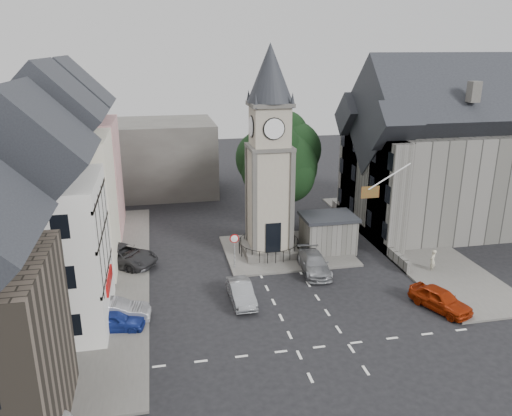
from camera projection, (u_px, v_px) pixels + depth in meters
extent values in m
plane|color=black|center=(296.00, 300.00, 32.98)|extent=(120.00, 120.00, 0.00)
cube|color=#595651|center=(107.00, 276.00, 36.17)|extent=(6.00, 30.00, 0.14)
cube|color=#595651|center=(405.00, 241.00, 42.69)|extent=(6.00, 26.00, 0.14)
cube|color=#595651|center=(287.00, 251.00, 40.69)|extent=(10.00, 8.00, 0.16)
cube|color=silver|center=(323.00, 347.00, 27.86)|extent=(20.00, 8.00, 0.01)
cube|color=#4C4944|center=(269.00, 249.00, 40.32)|extent=(4.20, 4.20, 0.70)
torus|color=black|center=(269.00, 241.00, 40.10)|extent=(4.86, 4.86, 0.06)
cube|color=#9F9080|center=(269.00, 198.00, 38.97)|extent=(3.00, 3.00, 8.00)
cube|color=black|center=(273.00, 238.00, 38.49)|extent=(1.20, 0.25, 2.40)
cube|color=#4C4944|center=(270.00, 147.00, 37.72)|extent=(3.30, 3.30, 0.25)
cube|color=#9F9080|center=(270.00, 126.00, 37.23)|extent=(2.70, 2.70, 3.20)
cylinder|color=white|center=(274.00, 129.00, 35.92)|extent=(1.50, 0.12, 1.50)
cube|color=#4C4944|center=(270.00, 104.00, 36.73)|extent=(3.10, 3.10, 0.30)
cone|color=black|center=(270.00, 73.00, 36.03)|extent=(3.40, 3.40, 4.20)
cube|color=#595852|center=(328.00, 235.00, 40.44)|extent=(4.00, 3.00, 2.80)
cube|color=black|center=(329.00, 217.00, 39.96)|extent=(4.30, 3.30, 0.25)
cylinder|color=black|center=(278.00, 207.00, 44.78)|extent=(0.70, 0.70, 4.40)
cylinder|color=black|center=(234.00, 254.00, 37.11)|extent=(0.10, 0.10, 2.50)
cone|color=#A50C0C|center=(234.00, 239.00, 36.62)|extent=(0.70, 0.06, 0.70)
cone|color=white|center=(234.00, 239.00, 36.61)|extent=(0.54, 0.04, 0.54)
cube|color=tan|center=(75.00, 178.00, 43.38)|extent=(7.50, 7.00, 10.00)
cube|color=beige|center=(60.00, 206.00, 35.93)|extent=(7.50, 7.00, 10.00)
cube|color=silver|center=(38.00, 256.00, 28.64)|extent=(7.50, 7.00, 9.00)
cube|color=#4C4944|center=(124.00, 159.00, 55.53)|extent=(20.00, 10.00, 8.00)
cube|color=#595852|center=(435.00, 180.00, 44.86)|extent=(14.00, 10.00, 9.00)
cube|color=#595852|center=(388.00, 195.00, 40.43)|extent=(1.60, 4.40, 9.00)
cube|color=#595852|center=(355.00, 174.00, 46.95)|extent=(1.60, 4.40, 9.00)
cube|color=#595852|center=(365.00, 231.00, 43.90)|extent=(0.40, 16.00, 0.90)
cylinder|color=white|center=(389.00, 176.00, 36.05)|extent=(3.17, 0.10, 1.89)
plane|color=#B21414|center=(370.00, 192.00, 36.12)|extent=(1.40, 0.00, 1.40)
imported|color=navy|center=(114.00, 321.00, 29.33)|extent=(3.81, 2.02, 1.23)
imported|color=#9FA1A7|center=(115.00, 311.00, 30.20)|extent=(4.33, 1.81, 1.39)
imported|color=#2D2D30|center=(122.00, 255.00, 38.00)|extent=(6.15, 5.38, 1.58)
imported|color=gray|center=(241.00, 292.00, 32.56)|extent=(1.53, 4.07, 1.33)
imported|color=gray|center=(314.00, 263.00, 36.85)|extent=(2.25, 4.82, 1.36)
imported|color=#982508|center=(440.00, 299.00, 31.61)|extent=(3.10, 4.45, 1.41)
imported|color=#BBB59A|center=(433.00, 261.00, 36.88)|extent=(0.74, 0.72, 1.72)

